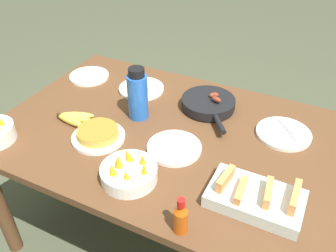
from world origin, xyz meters
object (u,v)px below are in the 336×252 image
at_px(empty_plate_mid_edge, 89,76).
at_px(hot_sauce_bottle, 181,217).
at_px(banana_bunch, 74,118).
at_px(water_bottle, 138,95).
at_px(empty_plate_far_left, 141,89).
at_px(empty_plate_far_right, 174,148).
at_px(melon_tray, 256,198).
at_px(frittata_plate_center, 98,135).
at_px(empty_plate_near_front, 283,134).
at_px(fruit_bowl_mango, 129,173).
at_px(skillet, 208,104).

relative_size(empty_plate_mid_edge, hot_sauce_bottle, 1.49).
relative_size(banana_bunch, water_bottle, 0.77).
relative_size(empty_plate_far_left, hot_sauce_bottle, 1.62).
bearing_deg(empty_plate_far_right, water_bottle, 150.35).
xyz_separation_m(banana_bunch, empty_plate_far_left, (0.14, 0.38, -0.01)).
relative_size(melon_tray, empty_plate_far_left, 1.38).
relative_size(frittata_plate_center, empty_plate_near_front, 0.96).
height_order(empty_plate_mid_edge, fruit_bowl_mango, fruit_bowl_mango).
xyz_separation_m(frittata_plate_center, hot_sauce_bottle, (0.51, -0.27, 0.04)).
height_order(empty_plate_near_front, empty_plate_mid_edge, same).
bearing_deg(empty_plate_near_front, melon_tray, -91.11).
bearing_deg(water_bottle, skillet, 37.55).
distance_m(skillet, empty_plate_near_front, 0.37).
bearing_deg(empty_plate_far_left, frittata_plate_center, -85.02).
xyz_separation_m(empty_plate_far_left, fruit_bowl_mango, (0.28, -0.58, 0.02)).
bearing_deg(empty_plate_far_left, hot_sauce_bottle, -52.26).
distance_m(empty_plate_far_left, fruit_bowl_mango, 0.64).
bearing_deg(empty_plate_far_right, melon_tray, -20.59).
distance_m(melon_tray, empty_plate_far_right, 0.40).
height_order(skillet, fruit_bowl_mango, fruit_bowl_mango).
relative_size(fruit_bowl_mango, water_bottle, 0.85).
relative_size(empty_plate_near_front, empty_plate_mid_edge, 1.10).
bearing_deg(hot_sauce_bottle, water_bottle, 131.63).
relative_size(frittata_plate_center, water_bottle, 0.92).
bearing_deg(fruit_bowl_mango, water_bottle, 115.29).
bearing_deg(empty_plate_mid_edge, empty_plate_near_front, -2.61).
bearing_deg(hot_sauce_bottle, banana_bunch, 154.27).
bearing_deg(banana_bunch, empty_plate_far_right, 2.73).
distance_m(banana_bunch, hot_sauce_bottle, 0.76).
bearing_deg(empty_plate_far_right, empty_plate_far_left, 135.23).
xyz_separation_m(empty_plate_mid_edge, hot_sauce_bottle, (0.87, -0.69, 0.05)).
distance_m(skillet, frittata_plate_center, 0.54).
relative_size(skillet, empty_plate_far_left, 1.45).
bearing_deg(water_bottle, frittata_plate_center, -107.40).
xyz_separation_m(banana_bunch, empty_plate_near_front, (0.87, 0.32, -0.01)).
bearing_deg(fruit_bowl_mango, banana_bunch, 153.95).
height_order(banana_bunch, water_bottle, water_bottle).
bearing_deg(frittata_plate_center, empty_plate_far_left, 94.98).
xyz_separation_m(empty_plate_far_right, water_bottle, (-0.25, 0.14, 0.11)).
relative_size(empty_plate_mid_edge, water_bottle, 0.86).
bearing_deg(empty_plate_far_right, empty_plate_mid_edge, 153.22).
xyz_separation_m(empty_plate_far_left, water_bottle, (0.11, -0.21, 0.11)).
height_order(melon_tray, empty_plate_mid_edge, melon_tray).
bearing_deg(frittata_plate_center, melon_tray, -4.99).
distance_m(empty_plate_near_front, empty_plate_far_right, 0.48).
xyz_separation_m(skillet, empty_plate_far_right, (-0.02, -0.34, -0.02)).
bearing_deg(empty_plate_mid_edge, empty_plate_far_left, 1.84).
bearing_deg(empty_plate_near_front, fruit_bowl_mango, -131.13).
distance_m(banana_bunch, empty_plate_far_left, 0.40).
bearing_deg(water_bottle, empty_plate_far_right, -29.65).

